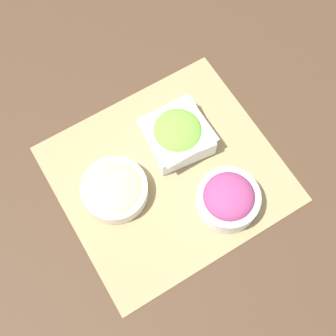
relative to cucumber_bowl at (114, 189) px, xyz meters
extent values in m
plane|color=#422D1E|center=(0.12, -0.02, -0.03)|extent=(3.00, 3.00, 0.00)
cube|color=#937F56|center=(0.12, -0.02, -0.03)|extent=(0.45, 0.41, 0.00)
cylinder|color=silver|center=(0.00, 0.00, -0.01)|extent=(0.14, 0.14, 0.04)
torus|color=silver|center=(0.00, 0.00, 0.01)|extent=(0.13, 0.13, 0.01)
ellipsoid|color=#A8CC7F|center=(0.00, 0.00, 0.01)|extent=(0.11, 0.11, 0.03)
cylinder|color=silver|center=(0.18, -0.14, 0.00)|extent=(0.13, 0.13, 0.05)
torus|color=silver|center=(0.18, -0.14, 0.02)|extent=(0.13, 0.13, 0.01)
ellipsoid|color=#93386B|center=(0.18, -0.14, 0.02)|extent=(0.10, 0.10, 0.05)
cube|color=white|center=(0.17, 0.03, 0.00)|extent=(0.14, 0.14, 0.05)
cube|color=white|center=(0.17, 0.03, 0.03)|extent=(0.13, 0.13, 0.00)
ellipsoid|color=#6BAD38|center=(0.17, 0.03, 0.02)|extent=(0.10, 0.10, 0.04)
camera|label=1|loc=(-0.07, -0.32, 0.90)|focal=50.00mm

